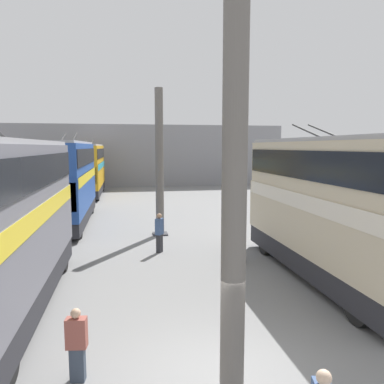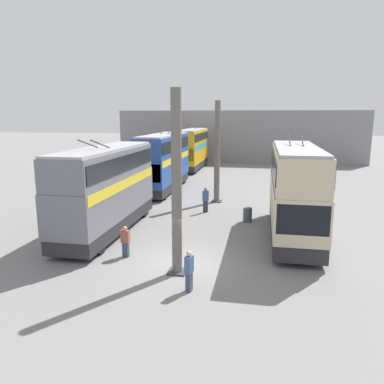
% 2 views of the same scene
% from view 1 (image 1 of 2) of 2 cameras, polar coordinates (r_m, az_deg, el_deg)
% --- Properties ---
extents(ground_plane, '(240.00, 240.00, 0.00)m').
position_cam_1_polar(ground_plane, '(8.92, 4.02, -26.18)').
color(ground_plane, slate).
extents(depot_back_wall, '(0.50, 36.00, 7.52)m').
position_cam_1_polar(depot_back_wall, '(45.98, -7.92, 5.48)').
color(depot_back_wall, gray).
rests_on(depot_back_wall, ground_plane).
extents(support_column_near, '(0.80, 0.80, 7.99)m').
position_cam_1_polar(support_column_near, '(6.59, 6.43, -1.82)').
color(support_column_near, '#605B56').
rests_on(support_column_near, ground_plane).
extents(support_column_far, '(0.80, 0.80, 7.99)m').
position_cam_1_polar(support_column_far, '(20.50, -4.98, 4.12)').
color(support_column_far, '#605B56').
rests_on(support_column_far, ground_plane).
extents(bus_left_near, '(9.91, 2.54, 5.81)m').
position_cam_1_polar(bus_left_near, '(14.45, 20.11, -1.10)').
color(bus_left_near, black).
rests_on(bus_left_near, ground_plane).
extents(bus_right_near, '(10.21, 2.54, 5.68)m').
position_cam_1_polar(bus_right_near, '(11.95, -27.27, -3.39)').
color(bus_right_near, black).
rests_on(bus_right_near, ground_plane).
extents(bus_right_mid, '(10.67, 2.54, 5.80)m').
position_cam_1_polar(bus_right_mid, '(24.58, -18.45, 2.09)').
color(bus_right_mid, black).
rests_on(bus_right_mid, ground_plane).
extents(bus_right_far, '(10.69, 2.54, 5.71)m').
position_cam_1_polar(bus_right_far, '(38.66, -15.47, 3.76)').
color(bus_right_far, black).
rests_on(bus_right_far, ground_plane).
extents(person_aisle_midway, '(0.48, 0.43, 1.83)m').
position_cam_1_polar(person_aisle_midway, '(17.37, -4.99, -6.04)').
color(person_aisle_midway, '#2D2D33').
rests_on(person_aisle_midway, ground_plane).
extents(person_by_right_row, '(0.29, 0.45, 1.58)m').
position_cam_1_polar(person_by_right_row, '(8.68, -17.15, -21.15)').
color(person_by_right_row, '#384251').
rests_on(person_by_right_row, ground_plane).
extents(oil_drum, '(0.61, 0.61, 0.94)m').
position_cam_1_polar(oil_drum, '(16.27, 6.63, -8.80)').
color(oil_drum, '#424C56').
rests_on(oil_drum, ground_plane).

